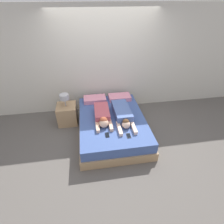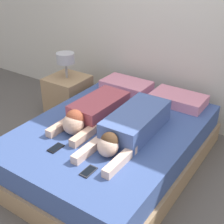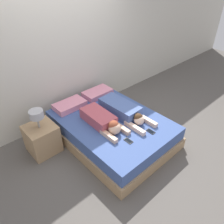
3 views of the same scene
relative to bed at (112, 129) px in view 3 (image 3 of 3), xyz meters
name	(u,v)px [view 3 (image 3 of 3)]	position (x,y,z in m)	size (l,w,h in m)	color
ground_plane	(112,138)	(0.00, 0.00, -0.21)	(12.00, 12.00, 0.00)	#5B5651
wall_back	(68,52)	(0.00, 1.16, 1.09)	(12.00, 0.06, 2.60)	beige
bed	(112,129)	(0.00, 0.00, 0.00)	(1.50, 2.02, 0.43)	tan
pillow_head_left	(70,105)	(-0.32, 0.78, 0.27)	(0.56, 0.33, 0.11)	pink
pillow_head_right	(98,93)	(0.32, 0.78, 0.27)	(0.56, 0.33, 0.11)	pink
person_left	(103,120)	(-0.22, -0.01, 0.31)	(0.34, 0.89, 0.22)	#B24C59
person_right	(123,110)	(0.23, -0.04, 0.32)	(0.37, 1.08, 0.20)	#4C66A5
cell_phone_left	(128,141)	(-0.19, -0.57, 0.22)	(0.07, 0.14, 0.01)	black
cell_phone_right	(151,131)	(0.23, -0.65, 0.22)	(0.07, 0.14, 0.01)	#2D2D33
nightstand	(42,138)	(-1.04, 0.55, 0.06)	(0.46, 0.46, 0.80)	tan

